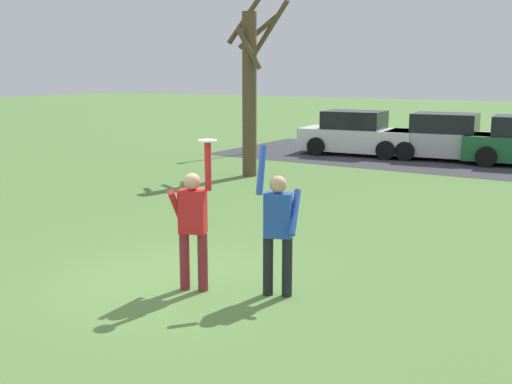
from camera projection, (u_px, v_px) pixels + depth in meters
The scene contains 9 objects.
ground_plane at pixel (178, 284), 8.76m from camera, with size 120.00×120.00×0.00m, color #567F3D.
person_catcher at pixel (193, 221), 8.33m from camera, with size 0.58×0.49×2.08m.
person_defender at pixel (278, 225), 8.12m from camera, with size 0.63×0.57×2.04m.
frisbee_disc at pixel (208, 141), 8.08m from camera, with size 0.24×0.24×0.02m, color white.
parked_car_white at pixel (357, 135), 22.30m from camera, with size 4.26×2.36×1.59m.
parked_car_silver at pixel (447, 139), 20.99m from camera, with size 4.26×2.36×1.59m.
parking_strip at pixel (437, 160), 21.08m from camera, with size 15.38×6.40×0.01m, color #38383D.
bare_tree_tall at pixel (250, 86), 17.42m from camera, with size 1.74×1.50×5.17m.
lamppost_by_lot at pixel (250, 83), 22.27m from camera, with size 0.28×0.28×4.26m.
Camera 1 is at (5.40, -6.46, 2.99)m, focal length 42.90 mm.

